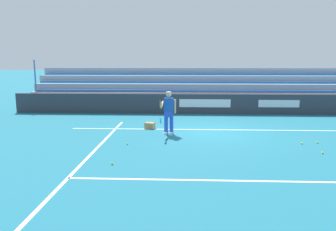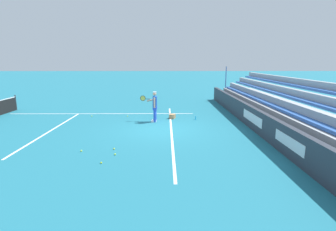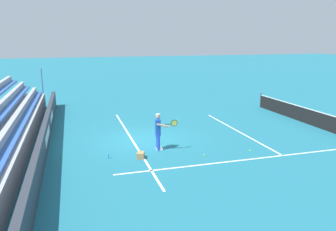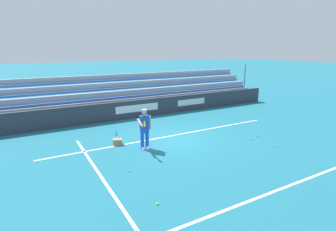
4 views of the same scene
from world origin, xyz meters
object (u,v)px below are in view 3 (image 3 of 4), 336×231
Objects in this scene: water_bottle at (108,156)px; tennis_ball_far_right at (250,151)px; tennis_ball_toward_net at (160,122)px; tennis_ball_stray_back at (178,120)px; tennis_ball_by_box at (157,117)px; tennis_ball_on_baseline at (204,155)px; tennis_player at (158,131)px; tennis_net at (311,117)px; tennis_ball_far_left at (155,120)px; ball_box_cardboard at (141,155)px.

tennis_ball_far_right is at bearing 81.41° from water_bottle.
water_bottle is (5.29, -3.78, 0.08)m from tennis_ball_toward_net.
tennis_ball_stray_back and tennis_ball_by_box have the same top height.
tennis_ball_on_baseline is 1.00× the size of tennis_ball_stray_back.
tennis_ball_by_box is at bearing 166.13° from tennis_player.
tennis_ball_toward_net is 0.01× the size of tennis_net.
tennis_net is at bearing 61.98° from tennis_ball_by_box.
tennis_ball_toward_net is 6.50m from water_bottle.
tennis_ball_far_right is 1.00× the size of tennis_ball_stray_back.
tennis_ball_by_box is (-1.19, -1.05, 0.00)m from tennis_ball_stray_back.
water_bottle is (6.71, -3.93, 0.08)m from tennis_ball_by_box.
tennis_player is 7.80× the size of water_bottle.
tennis_player is at bearing -13.87° from tennis_ball_by_box.
tennis_ball_far_right and tennis_ball_by_box have the same top height.
tennis_ball_far_right is at bearing 12.09° from tennis_ball_stray_back.
tennis_net is (-3.21, 5.95, 0.46)m from tennis_ball_far_right.
tennis_ball_far_left is 1.41m from tennis_ball_stray_back.
tennis_ball_on_baseline and tennis_ball_toward_net have the same top height.
tennis_player is 25.98× the size of tennis_ball_far_right.
tennis_ball_toward_net is 9.08m from tennis_net.
water_bottle is at bearing -42.09° from tennis_ball_stray_back.
tennis_ball_on_baseline and tennis_ball_by_box have the same top height.
tennis_ball_on_baseline is 1.00× the size of tennis_ball_toward_net.
ball_box_cardboard is at bearing -96.66° from tennis_ball_far_right.
ball_box_cardboard is 0.04× the size of tennis_net.
water_bottle is (-0.38, -1.36, -0.02)m from ball_box_cardboard.
tennis_ball_far_left is 0.87m from tennis_ball_by_box.
tennis_ball_on_baseline is at bearing 77.65° from water_bottle.
ball_box_cardboard reaches higher than tennis_ball_by_box.
water_bottle is at bearing -98.59° from tennis_ball_far_right.
water_bottle is 0.02× the size of tennis_net.
tennis_ball_far_left is 1.00× the size of tennis_ball_toward_net.
tennis_ball_far_left is at bearing -112.76° from tennis_net.
water_bottle reaches higher than tennis_ball_by_box.
tennis_player reaches higher than tennis_ball_by_box.
tennis_ball_far_left and tennis_ball_far_right have the same top height.
tennis_ball_stray_back is 1.00× the size of tennis_ball_by_box.
tennis_ball_on_baseline is 0.01× the size of tennis_net.
tennis_net is at bearing 118.37° from tennis_ball_far_right.
tennis_player is at bearing -109.95° from tennis_ball_far_right.
tennis_net is (3.04, 8.54, 0.46)m from tennis_ball_toward_net.
ball_box_cardboard reaches higher than tennis_ball_on_baseline.
ball_box_cardboard is at bearing -50.29° from tennis_player.
tennis_player reaches higher than tennis_ball_far_right.
tennis_ball_by_box is (-1.42, 0.16, 0.00)m from tennis_ball_toward_net.
tennis_ball_stray_back is at bearing 74.41° from tennis_ball_far_left.
tennis_player is 1.55m from ball_box_cardboard.
tennis_ball_on_baseline is 7.62m from tennis_ball_by_box.
tennis_player is 25.98× the size of tennis_ball_stray_back.
tennis_ball_far_right is at bearing -61.63° from tennis_net.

